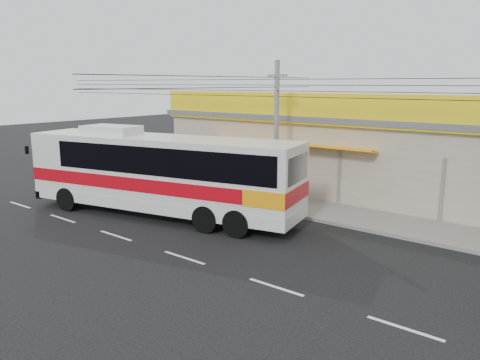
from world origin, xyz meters
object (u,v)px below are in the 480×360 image
Objects in this scene: motorbike_red at (166,179)px; utility_pole at (277,87)px; motorbike_dark at (191,176)px; coach_bus at (164,170)px.

utility_pole is (7.35, 0.70, 5.35)m from motorbike_red.
motorbike_dark is at bearing -50.83° from motorbike_red.
motorbike_red is 9.11m from utility_pole.
motorbike_dark is at bearing 173.42° from utility_pole.
motorbike_dark is (0.64, 1.47, 0.02)m from motorbike_red.
coach_bus is 0.41× the size of utility_pole.
utility_pole reaches higher than motorbike_red.
coach_bus reaches higher than motorbike_dark.
coach_bus reaches higher than motorbike_red.
coach_bus is 5.98m from motorbike_red.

